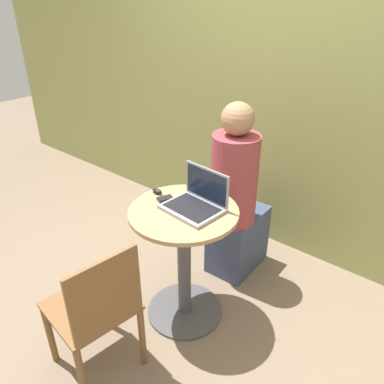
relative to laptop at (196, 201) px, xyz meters
name	(u,v)px	position (x,y,z in m)	size (l,w,h in m)	color
ground_plane	(185,311)	(-0.04, -0.06, -0.82)	(12.00, 12.00, 0.00)	#7F6B56
back_wall	(286,81)	(-0.04, 1.04, 0.48)	(7.00, 0.05, 2.60)	#939956
round_table	(184,252)	(-0.04, -0.06, -0.33)	(0.62, 0.62, 0.77)	#4C4C51
laptop	(196,201)	(0.00, 0.00, 0.00)	(0.33, 0.27, 0.22)	gray
cell_phone	(165,199)	(-0.20, -0.04, -0.04)	(0.08, 0.10, 0.02)	black
computer_mouse	(157,191)	(-0.29, -0.01, -0.03)	(0.07, 0.04, 0.03)	black
chair_empty	(97,312)	(-0.11, -0.66, -0.38)	(0.45, 0.45, 0.83)	brown
person_seated	(236,206)	(-0.05, 0.50, -0.27)	(0.31, 0.48, 1.28)	#3D4766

